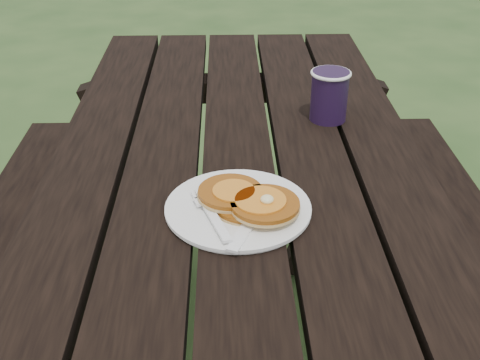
{
  "coord_description": "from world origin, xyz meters",
  "views": [
    {
      "loc": [
        -0.02,
        -0.97,
        1.33
      ],
      "look_at": [
        -0.0,
        -0.08,
        0.8
      ],
      "focal_mm": 45.0,
      "sensor_mm": 36.0,
      "label": 1
    }
  ],
  "objects_px": {
    "pancake_stack": "(248,201)",
    "coffee_cup": "(329,93)",
    "picnic_table": "(239,329)",
    "plate": "(238,209)"
  },
  "relations": [
    {
      "from": "picnic_table",
      "to": "plate",
      "type": "distance_m",
      "value": 0.4
    },
    {
      "from": "picnic_table",
      "to": "coffee_cup",
      "type": "xyz_separation_m",
      "value": [
        0.21,
        0.27,
        0.45
      ]
    },
    {
      "from": "plate",
      "to": "coffee_cup",
      "type": "bearing_deg",
      "value": 60.18
    },
    {
      "from": "pancake_stack",
      "to": "coffee_cup",
      "type": "bearing_deg",
      "value": 62.59
    },
    {
      "from": "picnic_table",
      "to": "coffee_cup",
      "type": "height_order",
      "value": "coffee_cup"
    },
    {
      "from": "picnic_table",
      "to": "coffee_cup",
      "type": "relative_size",
      "value": 15.82
    },
    {
      "from": "picnic_table",
      "to": "pancake_stack",
      "type": "relative_size",
      "value": 10.45
    },
    {
      "from": "picnic_table",
      "to": "plate",
      "type": "relative_size",
      "value": 7.33
    },
    {
      "from": "picnic_table",
      "to": "plate",
      "type": "height_order",
      "value": "plate"
    },
    {
      "from": "coffee_cup",
      "to": "pancake_stack",
      "type": "bearing_deg",
      "value": -117.41
    }
  ]
}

